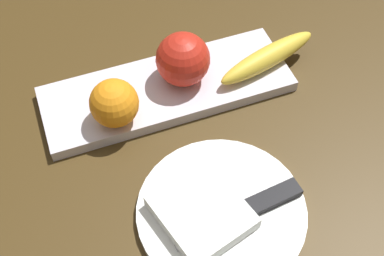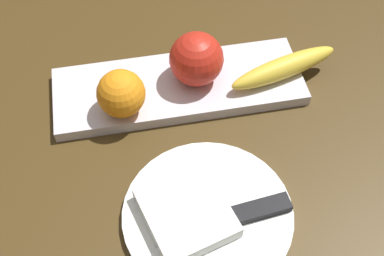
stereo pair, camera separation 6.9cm
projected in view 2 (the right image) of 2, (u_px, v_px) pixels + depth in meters
The scene contains 8 objects.
ground_plane at pixel (149, 81), 0.81m from camera, with size 2.40×2.40×0.00m, color #433014.
fruit_tray at pixel (179, 87), 0.79m from camera, with size 0.38×0.13×0.02m, color silver.
apple at pixel (196, 59), 0.75m from camera, with size 0.08×0.08×0.08m, color red.
banana at pixel (284, 68), 0.77m from camera, with size 0.18×0.03×0.03m, color yellow.
orange_near_apple at pixel (121, 94), 0.72m from camera, with size 0.07×0.07×0.07m, color orange.
dinner_plate at pixel (208, 215), 0.66m from camera, with size 0.22×0.22×0.01m, color white.
folded_napkin at pixel (187, 213), 0.64m from camera, with size 0.10×0.11×0.02m, color white.
knife at pixel (245, 214), 0.65m from camera, with size 0.18×0.04×0.01m.
Camera 2 is at (0.03, 0.54, 0.60)m, focal length 47.78 mm.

